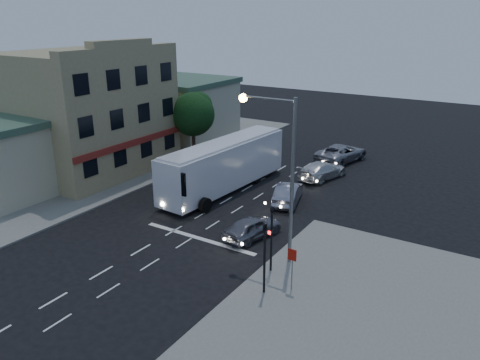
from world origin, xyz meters
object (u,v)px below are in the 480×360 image
Objects in this scene: car_suv at (252,227)px; car_sedan_b at (322,170)px; car_sedan_c at (341,153)px; traffic_signal_side at (265,250)px; regulatory_sign at (292,262)px; car_sedan_a at (288,193)px; traffic_signal_main at (271,231)px; streetlight at (282,162)px; street_tree at (193,112)px; tour_bus at (225,164)px.

car_sedan_b reaches higher than car_suv.
traffic_signal_side is (4.57, -23.01, 1.61)m from car_sedan_c.
car_sedan_a is at bearing 117.09° from regulatory_sign.
car_sedan_a is 1.08× the size of traffic_signal_main.
street_tree is (-15.55, 12.82, -1.23)m from streetlight.
streetlight is at bearing 162.12° from car_suv.
car_sedan_a is 0.71× the size of street_tree.
streetlight is at bearing -37.43° from tour_bus.
street_tree reaches higher than regulatory_sign.
tour_bus is 3.12× the size of traffic_signal_main.
street_tree reaches higher than tour_bus.
traffic_signal_side is (4.26, -11.24, 1.69)m from car_sedan_a.
car_suv is 5.92m from streetlight.
car_sedan_b is 16.05m from traffic_signal_main.
traffic_signal_main is 0.66× the size of street_tree.
car_sedan_a is 9.87m from streetlight.
car_sedan_a is at bearing -71.05° from car_suv.
regulatory_sign is (10.64, -10.09, -0.50)m from tour_bus.
street_tree is (-15.81, 14.25, 2.08)m from traffic_signal_main.
streetlight is at bearing 100.20° from traffic_signal_main.
streetlight is at bearing -39.51° from street_tree.
car_sedan_b is (5.43, 6.49, -1.38)m from tour_bus.
traffic_signal_side is at bearing -70.51° from traffic_signal_main.
car_sedan_b is at bearing -74.20° from car_suv.
traffic_signal_side reaches higher than car_sedan_c.
streetlight is 1.45× the size of street_tree.
traffic_signal_main is at bearing -42.03° from street_tree.
regulatory_sign is (5.26, -10.28, 0.87)m from car_sedan_a.
street_tree reaches higher than traffic_signal_side.
traffic_signal_main is at bearing -79.80° from streetlight.
car_sedan_b is at bearing 102.69° from traffic_signal_main.
car_suv is at bearing 134.01° from traffic_signal_main.
car_sedan_a is at bearing 103.49° from car_sedan_b.
regulatory_sign is (5.21, -16.58, 0.88)m from car_sedan_b.
traffic_signal_side is (3.62, -5.00, 1.73)m from car_suv.
streetlight reaches higher than traffic_signal_main.
car_sedan_b is 12.94m from street_tree.
tour_bus is 12.13m from streetlight.
streetlight is (8.68, -7.65, 3.64)m from tour_bus.
car_sedan_c reaches higher than car_suv.
traffic_signal_side reaches higher than car_suv.
regulatory_sign is 5.18m from streetlight.
car_sedan_a reaches higher than car_suv.
streetlight reaches higher than car_sedan_b.
street_tree is at bearing 140.49° from streetlight.
street_tree is (-12.30, -1.32, 3.78)m from car_sedan_b.
car_sedan_a is 11.58m from regulatory_sign.
car_suv is at bearing -41.20° from tour_bus.
traffic_signal_main reaches higher than regulatory_sign.
car_sedan_a is 6.31m from car_sedan_b.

